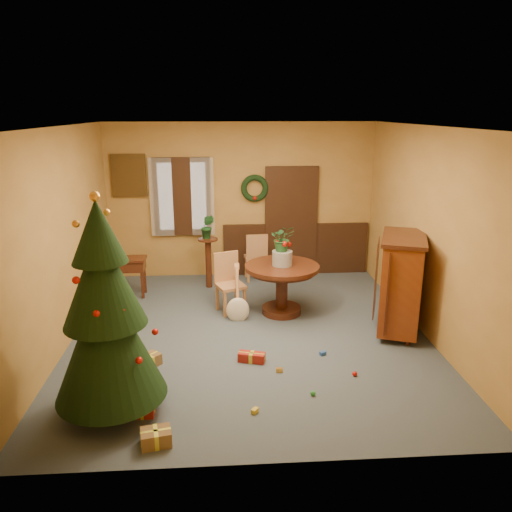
{
  "coord_description": "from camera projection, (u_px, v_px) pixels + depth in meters",
  "views": [
    {
      "loc": [
        -0.36,
        -6.57,
        3.11
      ],
      "look_at": [
        0.12,
        0.4,
        1.05
      ],
      "focal_mm": 35.0,
      "sensor_mm": 36.0,
      "label": 1
    }
  ],
  "objects": [
    {
      "name": "guitar",
      "position": [
        238.0,
        295.0,
        7.53
      ],
      "size": [
        0.36,
        0.54,
        0.81
      ],
      "primitive_type": null,
      "rotation": [
        -0.49,
        0.0,
        0.01
      ],
      "color": "beige",
      "rests_on": "floor"
    },
    {
      "name": "chair_near",
      "position": [
        229.0,
        280.0,
        7.9
      ],
      "size": [
        0.53,
        0.53,
        0.95
      ],
      "color": "#A66D42",
      "rests_on": "floor"
    },
    {
      "name": "toy_e",
      "position": [
        279.0,
        370.0,
        6.14
      ],
      "size": [
        0.08,
        0.06,
        0.05
      ],
      "primitive_type": "cube",
      "rotation": [
        0.0,
        0.0,
        -0.07
      ],
      "color": "gold",
      "rests_on": "floor"
    },
    {
      "name": "room_envelope",
      "position": [
        252.0,
        219.0,
        9.47
      ],
      "size": [
        5.5,
        5.5,
        5.5
      ],
      "color": "#333D4A",
      "rests_on": "ground"
    },
    {
      "name": "toy_a",
      "position": [
        323.0,
        353.0,
        6.56
      ],
      "size": [
        0.09,
        0.08,
        0.05
      ],
      "primitive_type": "cube",
      "rotation": [
        0.0,
        0.0,
        0.47
      ],
      "color": "#2650A4",
      "rests_on": "floor"
    },
    {
      "name": "toy_c",
      "position": [
        255.0,
        411.0,
        5.31
      ],
      "size": [
        0.09,
        0.09,
        0.05
      ],
      "primitive_type": "cube",
      "rotation": [
        0.0,
        0.0,
        0.93
      ],
      "color": "gold",
      "rests_on": "floor"
    },
    {
      "name": "gift_a",
      "position": [
        156.0,
        437.0,
        4.8
      ],
      "size": [
        0.32,
        0.26,
        0.16
      ],
      "color": "brown",
      "rests_on": "floor"
    },
    {
      "name": "toy_d",
      "position": [
        355.0,
        374.0,
        6.04
      ],
      "size": [
        0.06,
        0.06,
        0.06
      ],
      "primitive_type": "sphere",
      "color": "red",
      "rests_on": "floor"
    },
    {
      "name": "urn",
      "position": [
        282.0,
        258.0,
        7.67
      ],
      "size": [
        0.31,
        0.31,
        0.23
      ],
      "primitive_type": "cylinder",
      "color": "slate",
      "rests_on": "dining_table"
    },
    {
      "name": "plant_stand",
      "position": [
        208.0,
        257.0,
        8.94
      ],
      "size": [
        0.35,
        0.35,
        0.91
      ],
      "color": "black",
      "rests_on": "floor"
    },
    {
      "name": "dining_table",
      "position": [
        282.0,
        280.0,
        7.77
      ],
      "size": [
        1.16,
        1.16,
        0.8
      ],
      "color": "black",
      "rests_on": "floor"
    },
    {
      "name": "stand_plant",
      "position": [
        208.0,
        227.0,
        8.78
      ],
      "size": [
        0.28,
        0.24,
        0.43
      ],
      "primitive_type": "imported",
      "rotation": [
        0.0,
        0.0,
        -0.23
      ],
      "color": "#19471E",
      "rests_on": "plant_stand"
    },
    {
      "name": "gift_b",
      "position": [
        143.0,
        404.0,
        5.27
      ],
      "size": [
        0.24,
        0.24,
        0.24
      ],
      "color": "maroon",
      "rests_on": "floor"
    },
    {
      "name": "gift_d",
      "position": [
        252.0,
        357.0,
        6.39
      ],
      "size": [
        0.36,
        0.23,
        0.12
      ],
      "color": "maroon",
      "rests_on": "floor"
    },
    {
      "name": "writing_desk",
      "position": [
        123.0,
        267.0,
        8.52
      ],
      "size": [
        0.77,
        0.38,
        0.68
      ],
      "color": "black",
      "rests_on": "floor"
    },
    {
      "name": "toy_b",
      "position": [
        313.0,
        393.0,
        5.63
      ],
      "size": [
        0.06,
        0.06,
        0.06
      ],
      "primitive_type": "sphere",
      "color": "green",
      "rests_on": "floor"
    },
    {
      "name": "christmas_tree",
      "position": [
        105.0,
        314.0,
        5.03
      ],
      "size": [
        1.15,
        1.15,
        2.37
      ],
      "color": "#382111",
      "rests_on": "floor"
    },
    {
      "name": "gift_c",
      "position": [
        149.0,
        361.0,
        6.27
      ],
      "size": [
        0.33,
        0.33,
        0.15
      ],
      "color": "brown",
      "rests_on": "floor"
    },
    {
      "name": "sideboard",
      "position": [
        401.0,
        281.0,
        7.07
      ],
      "size": [
        0.94,
        1.25,
        1.43
      ],
      "color": "#58190A",
      "rests_on": "floor"
    },
    {
      "name": "centerpiece_plant",
      "position": [
        283.0,
        238.0,
        7.58
      ],
      "size": [
        0.36,
        0.31,
        0.4
      ],
      "primitive_type": "imported",
      "color": "#1E4C23",
      "rests_on": "urn"
    },
    {
      "name": "chair_far",
      "position": [
        256.0,
        255.0,
        9.29
      ],
      "size": [
        0.43,
        0.43,
        0.92
      ],
      "color": "#A66D42",
      "rests_on": "floor"
    }
  ]
}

